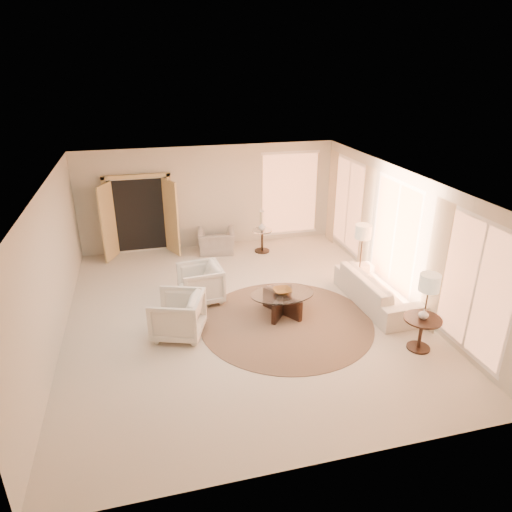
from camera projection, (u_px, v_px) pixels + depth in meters
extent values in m
cube|color=beige|center=(242.00, 314.00, 9.49)|extent=(7.00, 8.00, 0.02)
cube|color=white|center=(240.00, 182.00, 8.39)|extent=(7.00, 8.00, 0.02)
cube|color=beige|center=(210.00, 197.00, 12.50)|extent=(7.00, 0.04, 2.80)
cube|color=beige|center=(315.00, 378.00, 5.38)|extent=(7.00, 0.04, 2.80)
cube|color=beige|center=(50.00, 270.00, 8.15)|extent=(0.04, 8.00, 2.80)
cube|color=beige|center=(401.00, 236.00, 9.73)|extent=(0.04, 8.00, 2.80)
cube|color=tan|center=(140.00, 215.00, 12.10)|extent=(1.80, 0.12, 2.16)
cube|color=tan|center=(108.00, 222.00, 11.70)|extent=(0.35, 0.66, 2.00)
cube|color=tan|center=(171.00, 217.00, 12.06)|extent=(0.35, 0.66, 2.00)
cylinder|color=#402D21|center=(286.00, 322.00, 9.18)|extent=(4.13, 4.13, 0.01)
imported|color=silver|center=(377.00, 290.00, 9.76)|extent=(0.99, 2.35, 0.68)
imported|color=silver|center=(200.00, 282.00, 9.85)|extent=(0.90, 0.95, 0.90)
imported|color=silver|center=(177.00, 313.00, 8.59)|extent=(1.10, 1.14, 0.93)
imported|color=#99948C|center=(216.00, 238.00, 12.36)|extent=(1.05, 0.76, 0.85)
cube|color=black|center=(282.00, 304.00, 9.41)|extent=(0.61, 0.88, 0.44)
cube|color=black|center=(282.00, 304.00, 9.41)|extent=(0.67, 0.84, 0.44)
cylinder|color=white|center=(282.00, 293.00, 9.31)|extent=(1.37, 1.37, 0.02)
cylinder|color=black|center=(418.00, 347.00, 8.35)|extent=(0.42, 0.42, 0.03)
cylinder|color=black|center=(420.00, 334.00, 8.23)|extent=(0.06, 0.06, 0.60)
cylinder|color=black|center=(423.00, 319.00, 8.11)|extent=(0.67, 0.67, 0.03)
cylinder|color=black|center=(262.00, 251.00, 12.59)|extent=(0.41, 0.41, 0.03)
cylinder|color=black|center=(262.00, 241.00, 12.48)|extent=(0.06, 0.06, 0.59)
cylinder|color=white|center=(262.00, 231.00, 12.36)|extent=(0.54, 0.54, 0.03)
cylinder|color=black|center=(358.00, 286.00, 10.65)|extent=(0.26, 0.26, 0.03)
cylinder|color=black|center=(360.00, 261.00, 10.40)|extent=(0.03, 0.03, 1.29)
cylinder|color=tan|center=(363.00, 232.00, 10.11)|extent=(0.37, 0.37, 0.31)
cylinder|color=black|center=(419.00, 346.00, 8.39)|extent=(0.25, 0.25, 0.03)
cylinder|color=black|center=(424.00, 317.00, 8.15)|extent=(0.03, 0.03, 1.25)
cylinder|color=tan|center=(430.00, 283.00, 7.88)|extent=(0.36, 0.36, 0.30)
imported|color=brown|center=(282.00, 291.00, 9.28)|extent=(0.38, 0.38, 0.09)
imported|color=white|center=(424.00, 314.00, 8.07)|extent=(0.21, 0.21, 0.19)
imported|color=white|center=(262.00, 226.00, 12.31)|extent=(0.26, 0.26, 0.22)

